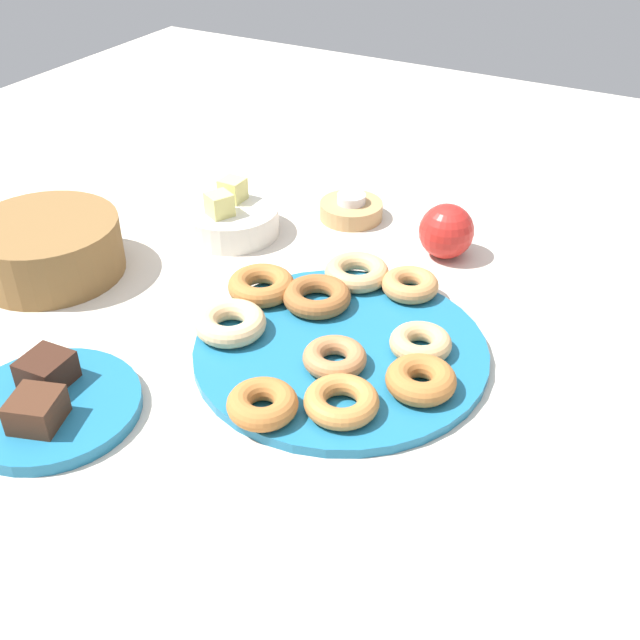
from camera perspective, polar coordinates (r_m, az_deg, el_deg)
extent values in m
plane|color=beige|center=(0.99, 1.53, -2.54)|extent=(2.40, 2.40, 0.00)
cylinder|color=#1E6B93|center=(0.98, 1.54, -2.24)|extent=(0.37, 0.37, 0.01)
torus|color=tan|center=(0.97, 7.44, -1.70)|extent=(0.10, 0.10, 0.03)
torus|color=tan|center=(1.10, 2.74, 3.55)|extent=(0.10, 0.10, 0.03)
torus|color=#995B2D|center=(1.05, -0.23, 1.76)|extent=(0.11, 0.11, 0.03)
torus|color=#EABC84|center=(1.00, -6.64, -0.22)|extent=(0.11, 0.11, 0.03)
torus|color=#BC7A3D|center=(0.87, 1.60, -6.04)|extent=(0.12, 0.12, 0.03)
torus|color=#B27547|center=(0.94, 1.09, -2.81)|extent=(0.11, 0.11, 0.02)
torus|color=#AD6B33|center=(1.07, -4.36, 2.57)|extent=(0.13, 0.13, 0.03)
torus|color=#C6844C|center=(1.08, 6.68, 2.61)|extent=(0.10, 0.10, 0.03)
torus|color=#AD6B33|center=(0.91, 7.47, -4.41)|extent=(0.11, 0.11, 0.03)
torus|color=#AD6B33|center=(0.87, -4.28, -6.20)|extent=(0.11, 0.11, 0.03)
cylinder|color=#1E6B93|center=(0.95, -19.25, -6.10)|extent=(0.21, 0.21, 0.02)
cube|color=#472819|center=(0.91, -20.24, -6.27)|extent=(0.07, 0.07, 0.04)
cube|color=#381E14|center=(0.96, -19.56, -3.53)|extent=(0.06, 0.05, 0.04)
cylinder|color=tan|center=(1.30, 2.32, 8.11)|extent=(0.11, 0.11, 0.03)
cylinder|color=silver|center=(1.29, 2.34, 8.96)|extent=(0.05, 0.05, 0.01)
cylinder|color=brown|center=(1.20, -19.52, 5.05)|extent=(0.30, 0.30, 0.08)
cylinder|color=silver|center=(1.26, -6.61, 7.31)|extent=(0.15, 0.15, 0.04)
cube|color=#DBD67A|center=(1.22, -7.45, 8.47)|extent=(0.05, 0.05, 0.04)
cube|color=#DBD67A|center=(1.26, -6.47, 9.55)|extent=(0.04, 0.04, 0.04)
sphere|color=red|center=(1.19, 9.33, 6.50)|extent=(0.08, 0.08, 0.08)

